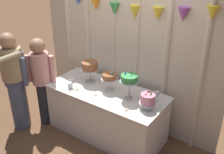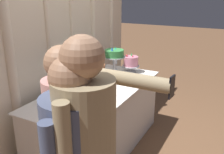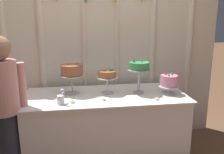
{
  "view_description": "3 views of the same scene",
  "coord_description": "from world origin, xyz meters",
  "px_view_note": "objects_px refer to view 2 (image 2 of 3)",
  "views": [
    {
      "loc": [
        2.15,
        -2.79,
        2.84
      ],
      "look_at": [
        0.08,
        0.15,
        1.04
      ],
      "focal_mm": 43.44,
      "sensor_mm": 36.0,
      "label": 1
    },
    {
      "loc": [
        -2.31,
        -1.31,
        1.86
      ],
      "look_at": [
        0.2,
        0.03,
        0.89
      ],
      "focal_mm": 40.19,
      "sensor_mm": 36.0,
      "label": 2
    },
    {
      "loc": [
        -0.34,
        -2.65,
        1.7
      ],
      "look_at": [
        0.09,
        0.22,
        0.97
      ],
      "focal_mm": 39.72,
      "sensor_mm": 36.0,
      "label": 3
    }
  ],
  "objects_px": {
    "cake_display_midleft": "(96,69)",
    "cake_display_rightmost": "(131,62)",
    "cake_table": "(100,119)",
    "tealight_near_left": "(112,92)",
    "guest_man_dark_suit": "(66,134)",
    "flower_vase": "(94,104)",
    "tealight_far_left": "(99,104)",
    "cake_display_leftmost": "(71,74)",
    "tealight_near_right": "(138,78)",
    "cake_display_midright": "(114,55)",
    "wine_glass": "(115,62)"
  },
  "relations": [
    {
      "from": "cake_display_leftmost",
      "to": "flower_vase",
      "type": "xyz_separation_m",
      "value": [
        -0.12,
        -0.34,
        -0.21
      ]
    },
    {
      "from": "cake_display_leftmost",
      "to": "guest_man_dark_suit",
      "type": "bearing_deg",
      "value": -146.24
    },
    {
      "from": "wine_glass",
      "to": "tealight_near_left",
      "type": "relative_size",
      "value": 3.34
    },
    {
      "from": "tealight_far_left",
      "to": "tealight_near_left",
      "type": "distance_m",
      "value": 0.34
    },
    {
      "from": "tealight_near_left",
      "to": "tealight_near_right",
      "type": "bearing_deg",
      "value": -6.95
    },
    {
      "from": "cake_display_midleft",
      "to": "tealight_far_left",
      "type": "xyz_separation_m",
      "value": [
        -0.41,
        -0.28,
        -0.21
      ]
    },
    {
      "from": "flower_vase",
      "to": "guest_man_dark_suit",
      "type": "bearing_deg",
      "value": -169.51
    },
    {
      "from": "cake_display_leftmost",
      "to": "flower_vase",
      "type": "distance_m",
      "value": 0.42
    },
    {
      "from": "flower_vase",
      "to": "wine_glass",
      "type": "bearing_deg",
      "value": 18.9
    },
    {
      "from": "cake_display_midleft",
      "to": "tealight_near_right",
      "type": "height_order",
      "value": "cake_display_midleft"
    },
    {
      "from": "cake_display_midleft",
      "to": "flower_vase",
      "type": "distance_m",
      "value": 0.63
    },
    {
      "from": "flower_vase",
      "to": "tealight_near_right",
      "type": "bearing_deg",
      "value": -1.15
    },
    {
      "from": "cake_display_rightmost",
      "to": "guest_man_dark_suit",
      "type": "distance_m",
      "value": 1.81
    },
    {
      "from": "wine_glass",
      "to": "tealight_near_right",
      "type": "distance_m",
      "value": 0.51
    },
    {
      "from": "cake_display_leftmost",
      "to": "tealight_near_right",
      "type": "relative_size",
      "value": 7.45
    },
    {
      "from": "cake_table",
      "to": "cake_display_rightmost",
      "type": "relative_size",
      "value": 7.06
    },
    {
      "from": "tealight_near_right",
      "to": "guest_man_dark_suit",
      "type": "bearing_deg",
      "value": -177.12
    },
    {
      "from": "cake_table",
      "to": "wine_glass",
      "type": "xyz_separation_m",
      "value": [
        0.76,
        0.19,
        0.51
      ]
    },
    {
      "from": "tealight_near_right",
      "to": "flower_vase",
      "type": "bearing_deg",
      "value": 178.85
    },
    {
      "from": "guest_man_dark_suit",
      "to": "flower_vase",
      "type": "bearing_deg",
      "value": 10.49
    },
    {
      "from": "wine_glass",
      "to": "tealight_near_right",
      "type": "height_order",
      "value": "wine_glass"
    },
    {
      "from": "tealight_near_left",
      "to": "tealight_near_right",
      "type": "height_order",
      "value": "tealight_near_left"
    },
    {
      "from": "tealight_far_left",
      "to": "tealight_near_left",
      "type": "bearing_deg",
      "value": 5.3
    },
    {
      "from": "cake_display_leftmost",
      "to": "cake_display_midright",
      "type": "distance_m",
      "value": 0.79
    },
    {
      "from": "cake_display_leftmost",
      "to": "guest_man_dark_suit",
      "type": "height_order",
      "value": "guest_man_dark_suit"
    },
    {
      "from": "cake_table",
      "to": "tealight_far_left",
      "type": "distance_m",
      "value": 0.6
    },
    {
      "from": "cake_table",
      "to": "tealight_far_left",
      "type": "bearing_deg",
      "value": -149.37
    },
    {
      "from": "tealight_near_left",
      "to": "guest_man_dark_suit",
      "type": "relative_size",
      "value": 0.03
    },
    {
      "from": "cake_table",
      "to": "cake_display_rightmost",
      "type": "distance_m",
      "value": 0.93
    },
    {
      "from": "cake_display_rightmost",
      "to": "tealight_near_right",
      "type": "relative_size",
      "value": 5.2
    },
    {
      "from": "flower_vase",
      "to": "tealight_near_right",
      "type": "relative_size",
      "value": 3.45
    },
    {
      "from": "cake_display_midleft",
      "to": "tealight_near_left",
      "type": "bearing_deg",
      "value": -105.96
    },
    {
      "from": "cake_display_rightmost",
      "to": "tealight_far_left",
      "type": "relative_size",
      "value": 5.49
    },
    {
      "from": "tealight_far_left",
      "to": "cake_display_midleft",
      "type": "bearing_deg",
      "value": 34.35
    },
    {
      "from": "cake_display_leftmost",
      "to": "wine_glass",
      "type": "bearing_deg",
      "value": 4.53
    },
    {
      "from": "cake_display_midleft",
      "to": "cake_table",
      "type": "bearing_deg",
      "value": -116.41
    },
    {
      "from": "cake_display_rightmost",
      "to": "tealight_far_left",
      "type": "height_order",
      "value": "cake_display_rightmost"
    },
    {
      "from": "wine_glass",
      "to": "cake_display_leftmost",
      "type": "bearing_deg",
      "value": -175.47
    },
    {
      "from": "cake_table",
      "to": "cake_display_leftmost",
      "type": "xyz_separation_m",
      "value": [
        -0.38,
        0.09,
        0.67
      ]
    },
    {
      "from": "cake_table",
      "to": "guest_man_dark_suit",
      "type": "distance_m",
      "value": 1.19
    },
    {
      "from": "flower_vase",
      "to": "cake_display_rightmost",
      "type": "bearing_deg",
      "value": 8.14
    },
    {
      "from": "cake_display_rightmost",
      "to": "tealight_near_right",
      "type": "bearing_deg",
      "value": -136.49
    },
    {
      "from": "cake_display_midright",
      "to": "wine_glass",
      "type": "relative_size",
      "value": 2.8
    },
    {
      "from": "tealight_near_left",
      "to": "flower_vase",
      "type": "bearing_deg",
      "value": -173.76
    },
    {
      "from": "cake_display_midleft",
      "to": "cake_display_rightmost",
      "type": "bearing_deg",
      "value": -9.43
    },
    {
      "from": "cake_display_midleft",
      "to": "tealight_far_left",
      "type": "distance_m",
      "value": 0.54
    },
    {
      "from": "cake_display_leftmost",
      "to": "tealight_near_right",
      "type": "distance_m",
      "value": 1.02
    },
    {
      "from": "cake_table",
      "to": "tealight_near_right",
      "type": "bearing_deg",
      "value": -26.37
    },
    {
      "from": "cake_table",
      "to": "tealight_near_left",
      "type": "bearing_deg",
      "value": -102.89
    },
    {
      "from": "cake_display_midright",
      "to": "tealight_far_left",
      "type": "height_order",
      "value": "cake_display_midright"
    }
  ]
}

